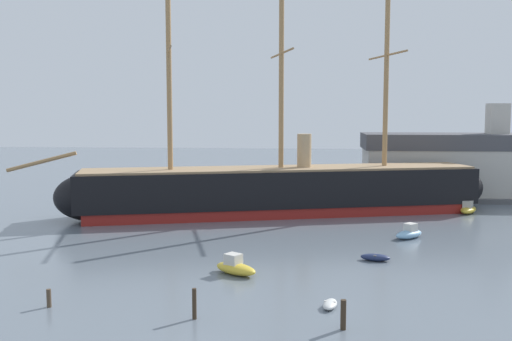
# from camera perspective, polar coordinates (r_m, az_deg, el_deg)

# --- Properties ---
(tall_ship) EXTENTS (67.54, 24.06, 33.17)m
(tall_ship) POSITION_cam_1_polar(r_m,az_deg,el_deg) (84.40, 2.44, -1.89)
(tall_ship) COLOR maroon
(tall_ship) RESTS_ON ground
(dinghy_foreground_right) EXTENTS (1.48, 2.49, 0.55)m
(dinghy_foreground_right) POSITION_cam_1_polar(r_m,az_deg,el_deg) (46.04, 7.24, -12.83)
(dinghy_foreground_right) COLOR silver
(dinghy_foreground_right) RESTS_ON ground
(motorboat_near_centre) EXTENTS (4.75, 4.08, 1.88)m
(motorboat_near_centre) POSITION_cam_1_polar(r_m,az_deg,el_deg) (54.37, -2.03, -9.42)
(motorboat_near_centre) COLOR gold
(motorboat_near_centre) RESTS_ON ground
(dinghy_mid_right) EXTENTS (3.15, 1.86, 0.70)m
(dinghy_mid_right) POSITION_cam_1_polar(r_m,az_deg,el_deg) (60.29, 11.58, -8.31)
(dinghy_mid_right) COLOR #1E284C
(dinghy_mid_right) RESTS_ON ground
(motorboat_alongside_stern) EXTENTS (4.28, 4.11, 1.76)m
(motorboat_alongside_stern) POSITION_cam_1_polar(r_m,az_deg,el_deg) (71.45, 14.73, -5.94)
(motorboat_alongside_stern) COLOR #7FB2D6
(motorboat_alongside_stern) RESTS_ON ground
(dinghy_far_left) EXTENTS (1.30, 2.17, 0.48)m
(dinghy_far_left) POSITION_cam_1_polar(r_m,az_deg,el_deg) (94.26, -15.68, -3.36)
(dinghy_far_left) COLOR #236670
(dinghy_far_left) RESTS_ON ground
(motorboat_far_right) EXTENTS (3.91, 4.90, 1.91)m
(motorboat_far_right) POSITION_cam_1_polar(r_m,az_deg,el_deg) (91.08, 20.03, -3.54)
(motorboat_far_right) COLOR gold
(motorboat_far_right) RESTS_ON ground
(dinghy_distant_centre) EXTENTS (2.22, 2.58, 0.57)m
(dinghy_distant_centre) POSITION_cam_1_polar(r_m,az_deg,el_deg) (96.41, 2.81, -2.92)
(dinghy_distant_centre) COLOR #7FB2D6
(dinghy_distant_centre) RESTS_ON ground
(mooring_piling_nearest) EXTENTS (0.32, 0.32, 2.27)m
(mooring_piling_nearest) POSITION_cam_1_polar(r_m,az_deg,el_deg) (43.32, -6.04, -12.83)
(mooring_piling_nearest) COLOR #382B1E
(mooring_piling_nearest) RESTS_ON ground
(mooring_piling_left_pair) EXTENTS (0.39, 0.39, 2.10)m
(mooring_piling_left_pair) POSITION_cam_1_polar(r_m,az_deg,el_deg) (41.64, 8.53, -13.76)
(mooring_piling_left_pair) COLOR #382B1E
(mooring_piling_left_pair) RESTS_ON ground
(mooring_piling_right_pair) EXTENTS (0.35, 0.35, 1.41)m
(mooring_piling_right_pair) POSITION_cam_1_polar(r_m,az_deg,el_deg) (48.36, -19.58, -11.67)
(mooring_piling_right_pair) COLOR #4C3D2D
(mooring_piling_right_pair) RESTS_ON ground
(dockside_warehouse_right) EXTENTS (45.30, 13.09, 16.23)m
(dockside_warehouse_right) POSITION_cam_1_polar(r_m,az_deg,el_deg) (106.91, 21.66, 0.38)
(dockside_warehouse_right) COLOR #565659
(dockside_warehouse_right) RESTS_ON ground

